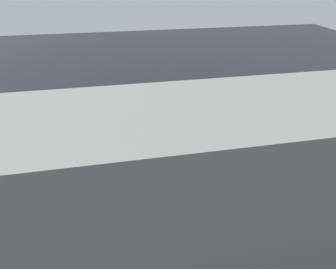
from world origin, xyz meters
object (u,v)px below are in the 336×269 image
(fire_hydrant, at_px, (143,165))
(sign_post, at_px, (140,167))
(parked_sedan, at_px, (322,116))
(moving_hatchback, at_px, (178,117))
(pedestrian, at_px, (125,166))

(fire_hydrant, bearing_deg, sign_post, 81.98)
(parked_sedan, relative_size, sign_post, 1.81)
(moving_hatchback, bearing_deg, sign_post, 60.65)
(moving_hatchback, distance_m, fire_hydrant, 4.09)
(fire_hydrant, height_order, sign_post, sign_post)
(parked_sedan, relative_size, pedestrian, 3.55)
(moving_hatchback, relative_size, pedestrian, 3.45)
(fire_hydrant, distance_m, pedestrian, 0.92)
(moving_hatchback, xyz_separation_m, parked_sedan, (-8.49, 1.39, -0.03))
(parked_sedan, bearing_deg, sign_post, 16.68)
(parked_sedan, distance_m, pedestrian, 11.97)
(parked_sedan, bearing_deg, moving_hatchback, -9.30)
(fire_hydrant, xyz_separation_m, sign_post, (0.21, 1.51, 1.18))
(fire_hydrant, relative_size, sign_post, 0.33)
(moving_hatchback, height_order, parked_sedan, moving_hatchback)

